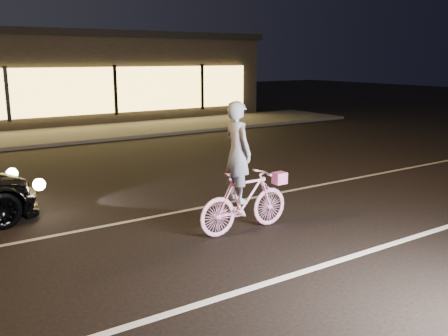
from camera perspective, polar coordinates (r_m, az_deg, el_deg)
ground at (r=8.08m, az=-2.41°, el=-9.39°), size 90.00×90.00×0.00m
lane_stripe_near at (r=6.94m, az=4.23°, el=-13.19°), size 60.00×0.12×0.01m
lane_stripe_far at (r=9.74m, az=-8.57°, el=-5.62°), size 60.00×0.10×0.01m
sidewalk at (r=20.01m, az=-22.20°, el=3.11°), size 30.00×4.00×0.12m
cyclist at (r=8.67m, az=2.16°, el=-2.13°), size 1.83×0.63×2.31m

